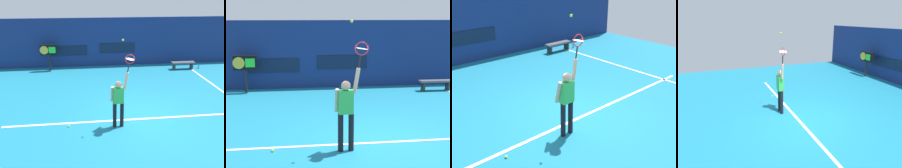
# 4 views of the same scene
# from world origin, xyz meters

# --- Properties ---
(ground_plane) EXTENTS (18.00, 18.00, 0.00)m
(ground_plane) POSITION_xyz_m (0.00, 0.00, 0.00)
(ground_plane) COLOR teal
(sponsor_banner_portside) EXTENTS (2.20, 0.03, 0.60)m
(sponsor_banner_portside) POSITION_xyz_m (-3.00, 6.60, 1.03)
(sponsor_banner_portside) COLOR #0C1933
(court_baseline) EXTENTS (10.00, 0.10, 0.01)m
(court_baseline) POSITION_xyz_m (0.00, -0.24, 0.01)
(court_baseline) COLOR white
(court_baseline) RESTS_ON ground_plane
(tennis_player) EXTENTS (0.58, 0.31, 1.99)m
(tennis_player) POSITION_xyz_m (-0.95, -0.62, 1.01)
(tennis_player) COLOR black
(tennis_player) RESTS_ON ground_plane
(tennis_racket) EXTENTS (0.36, 0.27, 0.62)m
(tennis_racket) POSITION_xyz_m (-0.61, -0.62, 2.39)
(tennis_racket) COLOR black
(tennis_ball) EXTENTS (0.07, 0.07, 0.07)m
(tennis_ball) POSITION_xyz_m (-0.83, -0.62, 3.03)
(tennis_ball) COLOR #CCE033
(scoreboard_clock) EXTENTS (0.96, 0.20, 1.56)m
(scoreboard_clock) POSITION_xyz_m (-4.12, 6.04, 1.19)
(scoreboard_clock) COLOR black
(scoreboard_clock) RESTS_ON ground_plane
(spare_ball) EXTENTS (0.07, 0.07, 0.07)m
(spare_ball) POSITION_xyz_m (-2.67, -0.47, 0.03)
(spare_ball) COLOR #CCE033
(spare_ball) RESTS_ON ground_plane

